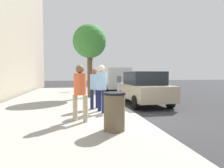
# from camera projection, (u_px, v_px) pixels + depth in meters

# --- Properties ---
(ground_plane) EXTENTS (80.00, 80.00, 0.00)m
(ground_plane) POSITION_uv_depth(u_px,v_px,m) (137.00, 118.00, 6.68)
(ground_plane) COLOR #2B2B2D
(ground_plane) RESTS_ON ground
(sidewalk_slab) EXTENTS (28.00, 6.00, 0.15)m
(sidewalk_slab) POSITION_uv_depth(u_px,v_px,m) (53.00, 120.00, 6.08)
(sidewalk_slab) COLOR gray
(sidewalk_slab) RESTS_ON ground_plane
(parking_meter) EXTENTS (0.36, 0.12, 1.41)m
(parking_meter) POSITION_uv_depth(u_px,v_px,m) (119.00, 86.00, 7.44)
(parking_meter) COLOR gray
(parking_meter) RESTS_ON sidewalk_slab
(pedestrian_at_meter) EXTENTS (0.54, 0.40, 1.84)m
(pedestrian_at_meter) POSITION_uv_depth(u_px,v_px,m) (101.00, 84.00, 7.03)
(pedestrian_at_meter) COLOR #191E4C
(pedestrian_at_meter) RESTS_ON sidewalk_slab
(pedestrian_bystander) EXTENTS (0.39, 0.46, 1.78)m
(pedestrian_bystander) POSITION_uv_depth(u_px,v_px,m) (80.00, 88.00, 5.63)
(pedestrian_bystander) COLOR tan
(pedestrian_bystander) RESTS_ON sidewalk_slab
(parking_officer) EXTENTS (0.43, 0.41, 1.74)m
(parking_officer) POSITION_uv_depth(u_px,v_px,m) (95.00, 85.00, 7.74)
(parking_officer) COLOR #191E4C
(parking_officer) RESTS_ON sidewalk_slab
(parked_sedan_near) EXTENTS (4.41, 1.98, 1.77)m
(parked_sedan_near) POSITION_uv_depth(u_px,v_px,m) (143.00, 88.00, 9.82)
(parked_sedan_near) COLOR gray
(parked_sedan_near) RESTS_ON ground_plane
(parked_van_far) EXTENTS (5.20, 2.13, 2.18)m
(parked_van_far) POSITION_uv_depth(u_px,v_px,m) (114.00, 78.00, 17.24)
(parked_van_far) COLOR silver
(parked_van_far) RESTS_ON ground_plane
(street_tree) EXTENTS (2.13, 2.13, 4.65)m
(street_tree) POSITION_uv_depth(u_px,v_px,m) (90.00, 42.00, 11.48)
(street_tree) COLOR brown
(street_tree) RESTS_ON sidewalk_slab
(traffic_signal) EXTENTS (0.24, 0.44, 3.60)m
(traffic_signal) POSITION_uv_depth(u_px,v_px,m) (90.00, 64.00, 17.05)
(traffic_signal) COLOR black
(traffic_signal) RESTS_ON sidewalk_slab
(trash_bin) EXTENTS (0.59, 0.59, 1.01)m
(trash_bin) POSITION_uv_depth(u_px,v_px,m) (114.00, 111.00, 4.75)
(trash_bin) COLOR brown
(trash_bin) RESTS_ON sidewalk_slab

